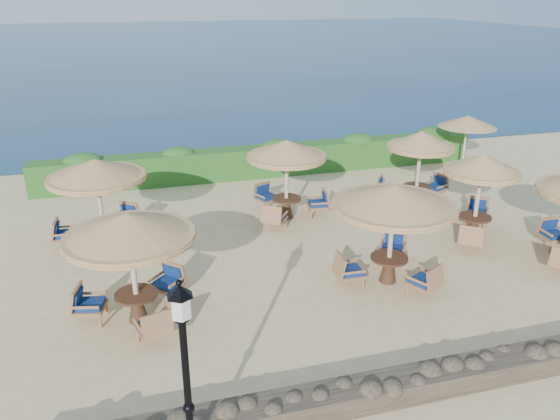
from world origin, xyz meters
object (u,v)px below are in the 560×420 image
at_px(cafe_set_1, 393,211).
at_px(cafe_set_4, 287,164).
at_px(cafe_set_5, 420,157).
at_px(cafe_set_6, 480,180).
at_px(cafe_set_3, 98,184).
at_px(lamp_post, 187,389).
at_px(extra_parasol, 468,122).
at_px(cafe_set_0, 130,244).

height_order(cafe_set_1, cafe_set_4, same).
bearing_deg(cafe_set_5, cafe_set_6, -83.41).
bearing_deg(cafe_set_3, cafe_set_4, 5.41).
relative_size(lamp_post, cafe_set_1, 1.06).
height_order(cafe_set_3, cafe_set_6, same).
relative_size(lamp_post, cafe_set_6, 1.25).
xyz_separation_m(cafe_set_4, cafe_set_5, (4.70, -0.12, -0.09)).
distance_m(lamp_post, cafe_set_3, 9.02).
distance_m(cafe_set_1, cafe_set_5, 5.80).
height_order(extra_parasol, cafe_set_1, cafe_set_1).
bearing_deg(cafe_set_4, lamp_post, -114.57).
relative_size(lamp_post, cafe_set_4, 1.20).
bearing_deg(extra_parasol, cafe_set_1, -133.32).
bearing_deg(cafe_set_4, cafe_set_1, -74.66).
bearing_deg(extra_parasol, cafe_set_5, -143.25).
relative_size(cafe_set_1, cafe_set_4, 1.13).
relative_size(lamp_post, cafe_set_3, 1.17).
bearing_deg(cafe_set_0, cafe_set_5, 26.42).
height_order(cafe_set_0, cafe_set_5, same).
bearing_deg(cafe_set_1, lamp_post, -140.68).
relative_size(extra_parasol, cafe_set_0, 0.83).
distance_m(lamp_post, cafe_set_4, 10.38).
distance_m(lamp_post, cafe_set_6, 11.33).
xyz_separation_m(extra_parasol, cafe_set_3, (-14.05, -3.11, -0.26)).
xyz_separation_m(cafe_set_3, cafe_set_6, (10.81, -2.50, -0.04)).
bearing_deg(cafe_set_5, extra_parasol, 36.75).
bearing_deg(cafe_set_0, lamp_post, -81.68).
bearing_deg(cafe_set_1, cafe_set_0, -179.09).
height_order(cafe_set_1, cafe_set_6, same).
distance_m(cafe_set_0, cafe_set_6, 10.19).
height_order(lamp_post, cafe_set_3, lamp_post).
xyz_separation_m(cafe_set_0, cafe_set_1, (6.30, 0.10, 0.04)).
height_order(cafe_set_4, cafe_set_6, same).
height_order(cafe_set_4, cafe_set_5, same).
xyz_separation_m(lamp_post, cafe_set_0, (-0.66, 4.52, 0.38)).
distance_m(extra_parasol, cafe_set_5, 4.49).
bearing_deg(extra_parasol, cafe_set_6, -120.05).
relative_size(cafe_set_3, cafe_set_6, 1.06).
bearing_deg(cafe_set_5, cafe_set_1, -125.67).
height_order(extra_parasol, cafe_set_4, cafe_set_4).
bearing_deg(cafe_set_5, cafe_set_0, -153.58).
relative_size(cafe_set_4, cafe_set_6, 1.04).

